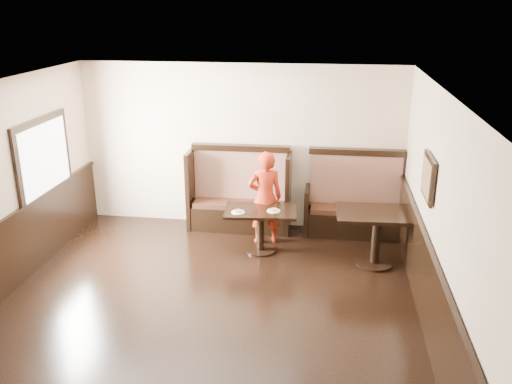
% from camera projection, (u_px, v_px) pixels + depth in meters
% --- Properties ---
extents(ground, '(7.00, 7.00, 0.00)m').
position_uv_depth(ground, '(194.00, 335.00, 6.43)').
color(ground, black).
rests_on(ground, ground).
extents(room_shell, '(7.00, 7.00, 7.00)m').
position_uv_depth(room_shell, '(174.00, 272.00, 6.51)').
color(room_shell, beige).
rests_on(room_shell, ground).
extents(booth_main, '(1.75, 0.72, 1.45)m').
position_uv_depth(booth_main, '(240.00, 199.00, 9.33)').
color(booth_main, black).
rests_on(booth_main, ground).
extents(booth_neighbor, '(1.65, 0.72, 1.45)m').
position_uv_depth(booth_neighbor, '(354.00, 207.00, 9.09)').
color(booth_neighbor, black).
rests_on(booth_neighbor, ground).
extents(table_main, '(1.16, 0.78, 0.70)m').
position_uv_depth(table_main, '(261.00, 219.00, 8.41)').
color(table_main, black).
rests_on(table_main, ground).
extents(table_neighbor, '(1.24, 0.85, 0.84)m').
position_uv_depth(table_neighbor, '(377.00, 225.00, 7.96)').
color(table_neighbor, black).
rests_on(table_neighbor, ground).
extents(child, '(0.64, 0.51, 1.54)m').
position_uv_depth(child, '(265.00, 198.00, 8.67)').
color(child, '#AD2812').
rests_on(child, ground).
extents(pizza_plate_left, '(0.20, 0.20, 0.04)m').
position_uv_depth(pizza_plate_left, '(238.00, 212.00, 8.24)').
color(pizza_plate_left, white).
rests_on(pizza_plate_left, table_main).
extents(pizza_plate_right, '(0.21, 0.21, 0.04)m').
position_uv_depth(pizza_plate_right, '(274.00, 210.00, 8.30)').
color(pizza_plate_right, white).
rests_on(pizza_plate_right, table_main).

